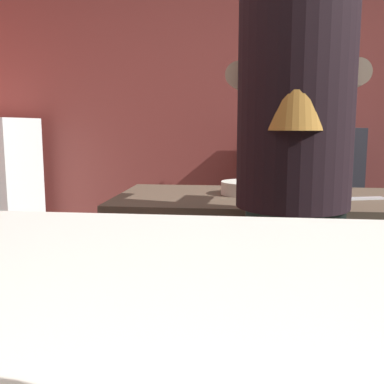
# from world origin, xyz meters

# --- Properties ---
(wall_back) EXTENTS (5.20, 0.10, 2.70)m
(wall_back) POSITION_xyz_m (0.00, 2.20, 1.35)
(wall_back) COLOR brown
(wall_back) RESTS_ON ground
(prep_counter) EXTENTS (2.10, 0.60, 0.90)m
(prep_counter) POSITION_xyz_m (0.35, 0.58, 0.45)
(prep_counter) COLOR #4F3F31
(prep_counter) RESTS_ON ground
(back_shelf) EXTENTS (0.78, 0.36, 1.16)m
(back_shelf) POSITION_xyz_m (0.21, 1.92, 0.58)
(back_shelf) COLOR #32333D
(back_shelf) RESTS_ON ground
(bartender) EXTENTS (0.45, 0.53, 1.76)m
(bartender) POSITION_xyz_m (-0.04, 0.12, 1.02)
(bartender) COLOR #28352F
(bartender) RESTS_ON ground
(mixing_bowl) EXTENTS (0.20, 0.20, 0.05)m
(mixing_bowl) POSITION_xyz_m (-0.18, 0.62, 0.92)
(mixing_bowl) COLOR silver
(mixing_bowl) RESTS_ON prep_counter
(chefs_knife) EXTENTS (0.24, 0.10, 0.01)m
(chefs_knife) POSITION_xyz_m (0.25, 0.53, 0.90)
(chefs_knife) COLOR silver
(chefs_knife) RESTS_ON prep_counter
(bottle_olive_oil) EXTENTS (0.05, 0.05, 0.20)m
(bottle_olive_oil) POSITION_xyz_m (-0.06, 1.96, 1.24)
(bottle_olive_oil) COLOR #325A9B
(bottle_olive_oil) RESTS_ON back_shelf
(bottle_soy) EXTENTS (0.05, 0.05, 0.18)m
(bottle_soy) POSITION_xyz_m (0.01, 1.84, 1.23)
(bottle_soy) COLOR #32608F
(bottle_soy) RESTS_ON back_shelf
(bottle_vinegar) EXTENTS (0.06, 0.06, 0.18)m
(bottle_vinegar) POSITION_xyz_m (0.41, 1.83, 1.23)
(bottle_vinegar) COLOR #315C90
(bottle_vinegar) RESTS_ON back_shelf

